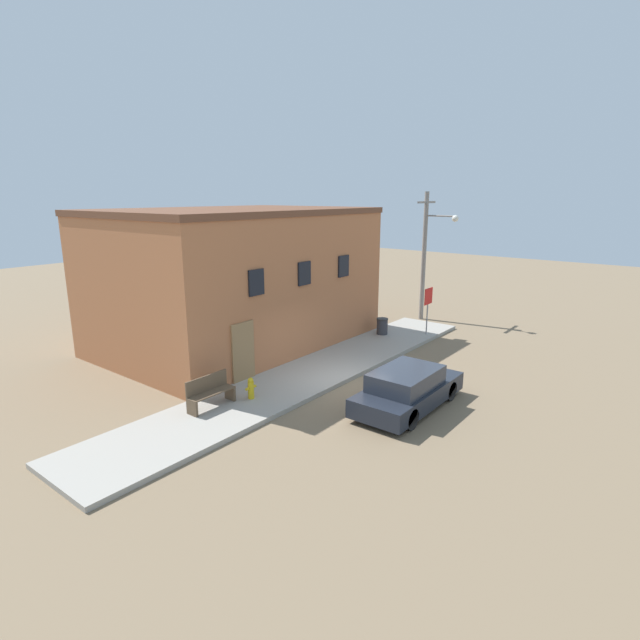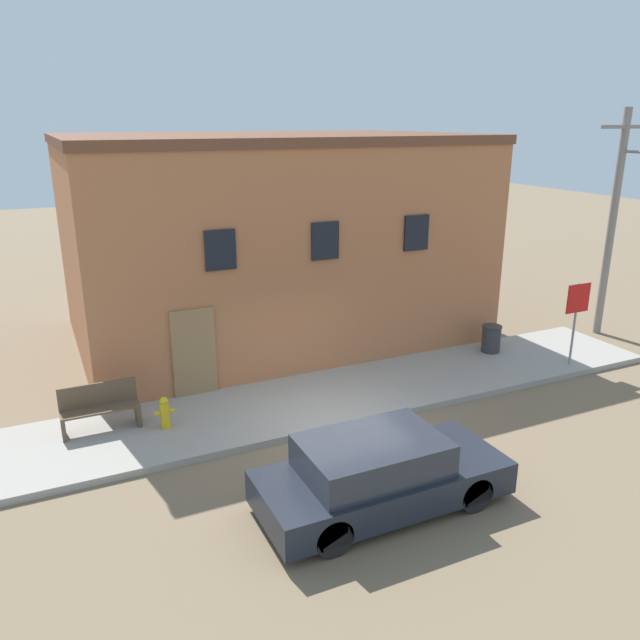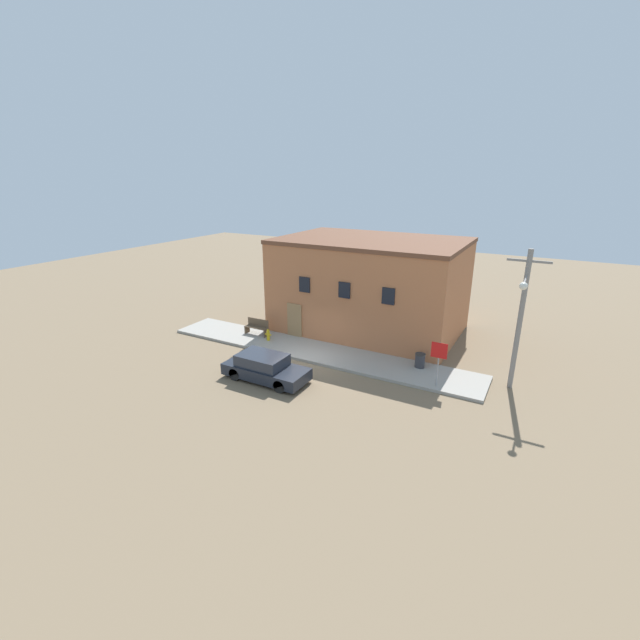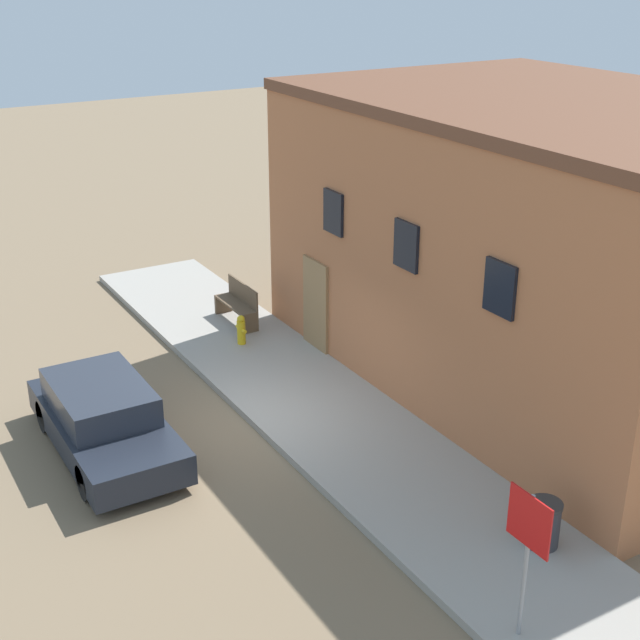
% 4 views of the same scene
% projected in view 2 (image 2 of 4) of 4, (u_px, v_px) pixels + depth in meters
% --- Properties ---
extents(ground_plane, '(80.00, 80.00, 0.00)m').
position_uv_depth(ground_plane, '(334.00, 432.00, 12.99)').
color(ground_plane, '#7A664C').
extents(sidewalk, '(18.55, 2.81, 0.15)m').
position_uv_depth(sidewalk, '(307.00, 402.00, 14.18)').
color(sidewalk, '#9E998E').
rests_on(sidewalk, ground).
extents(brick_building, '(11.10, 7.60, 5.83)m').
position_uv_depth(brick_building, '(269.00, 238.00, 18.19)').
color(brick_building, '#B26B42').
rests_on(brick_building, ground).
extents(fire_hydrant, '(0.41, 0.19, 0.69)m').
position_uv_depth(fire_hydrant, '(165.00, 412.00, 12.76)').
color(fire_hydrant, gold).
rests_on(fire_hydrant, sidewalk).
extents(stop_sign, '(0.74, 0.06, 2.15)m').
position_uv_depth(stop_sign, '(577.00, 308.00, 15.75)').
color(stop_sign, gray).
rests_on(stop_sign, sidewalk).
extents(bench, '(1.54, 0.44, 0.97)m').
position_uv_depth(bench, '(100.00, 408.00, 12.67)').
color(bench, brown).
rests_on(bench, sidewalk).
extents(trash_bin, '(0.53, 0.53, 0.74)m').
position_uv_depth(trash_bin, '(491.00, 339.00, 16.98)').
color(trash_bin, '#333338').
rests_on(trash_bin, sidewalk).
extents(utility_pole, '(1.80, 1.84, 6.54)m').
position_uv_depth(utility_pole, '(618.00, 215.00, 17.81)').
color(utility_pole, gray).
rests_on(utility_pole, ground).
extents(parked_car, '(4.22, 1.76, 1.28)m').
position_uv_depth(parked_car, '(379.00, 474.00, 10.33)').
color(parked_car, black).
rests_on(parked_car, ground).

